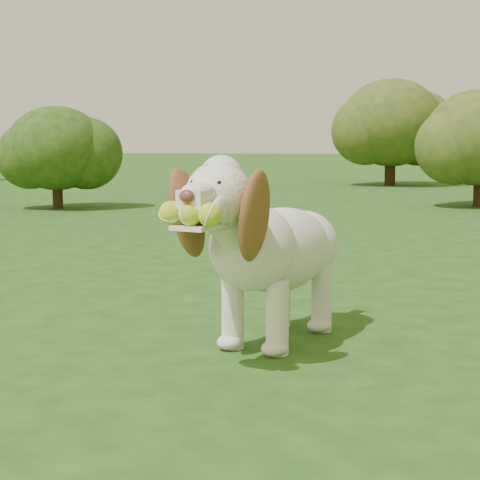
# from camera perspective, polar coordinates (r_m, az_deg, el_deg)

# --- Properties ---
(ground) EXTENTS (80.00, 80.00, 0.00)m
(ground) POSITION_cam_1_polar(r_m,az_deg,el_deg) (3.09, 3.67, -9.71)
(ground) COLOR #1D3F12
(ground) RESTS_ON ground
(dog) EXTENTS (0.73, 1.25, 0.84)m
(dog) POSITION_cam_1_polar(r_m,az_deg,el_deg) (3.46, 2.06, -0.28)
(dog) COLOR silver
(dog) RESTS_ON ground
(shrub_a) EXTENTS (1.25, 1.25, 1.29)m
(shrub_a) POSITION_cam_1_polar(r_m,az_deg,el_deg) (10.40, -12.93, 6.37)
(shrub_a) COLOR #382314
(shrub_a) RESTS_ON ground
(shrub_i) EXTENTS (1.90, 1.90, 1.97)m
(shrub_i) POSITION_cam_1_polar(r_m,az_deg,el_deg) (15.24, 10.70, 8.19)
(shrub_i) COLOR #382314
(shrub_i) RESTS_ON ground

